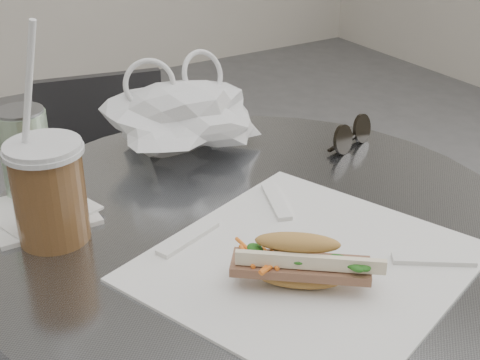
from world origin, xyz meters
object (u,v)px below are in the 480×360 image
sunglasses (351,136)px  iced_coffee (49,190)px  banh_mi (299,262)px  drink_can (26,154)px  chair_far (121,250)px

sunglasses → iced_coffee: bearing=163.3°
banh_mi → sunglasses: banh_mi is taller
iced_coffee → drink_can: size_ratio=2.16×
drink_can → sunglasses: bearing=-12.1°
banh_mi → iced_coffee: size_ratio=0.68×
banh_mi → sunglasses: 0.42m
sunglasses → drink_can: bearing=148.9°
banh_mi → iced_coffee: bearing=167.8°
chair_far → drink_can: drink_can is taller
chair_far → iced_coffee: 0.78m
banh_mi → drink_can: (-0.20, 0.39, 0.03)m
chair_far → banh_mi: banh_mi is taller
iced_coffee → drink_can: bearing=86.7°
chair_far → iced_coffee: (-0.28, -0.54, 0.49)m
iced_coffee → banh_mi: bearing=-51.0°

